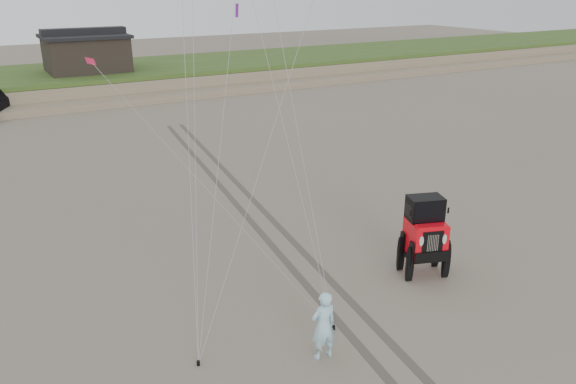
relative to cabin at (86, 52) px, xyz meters
name	(u,v)px	position (x,y,z in m)	size (l,w,h in m)	color
ground	(320,323)	(-2.00, -37.00, -3.24)	(160.00, 160.00, 0.00)	#6B6054
dune_ridge	(63,84)	(-2.00, 0.50, -2.42)	(160.00, 14.25, 1.73)	#7A6B54
cabin	(86,52)	(0.00, 0.00, 0.00)	(6.40, 5.40, 3.35)	black
jeep	(424,245)	(2.20, -36.33, -2.25)	(2.30, 5.33, 1.98)	red
man	(324,326)	(-2.73, -38.21, -2.35)	(0.65, 0.42, 1.77)	#97D6E9
stake_main	(198,363)	(-5.44, -37.00, -3.18)	(0.08, 0.08, 0.12)	black
stake_aux	(334,327)	(-1.85, -37.41, -3.18)	(0.08, 0.08, 0.12)	black
tire_tracks	(251,209)	(0.00, -29.00, -3.23)	(5.22, 29.74, 0.01)	#4C443D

